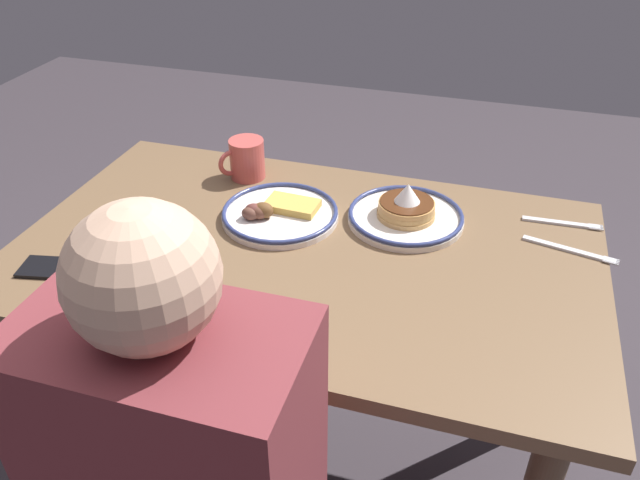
{
  "coord_description": "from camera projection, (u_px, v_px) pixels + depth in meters",
  "views": [
    {
      "loc": [
        -0.36,
        1.07,
        1.53
      ],
      "look_at": [
        -0.03,
        0.01,
        0.78
      ],
      "focal_mm": 35.25,
      "sensor_mm": 36.0,
      "label": 1
    }
  ],
  "objects": [
    {
      "name": "plate_center_pancakes",
      "position": [
        278.0,
        213.0,
        1.46
      ],
      "size": [
        0.27,
        0.27,
        0.05
      ],
      "color": "silver",
      "rests_on": "dining_table"
    },
    {
      "name": "plate_near_main",
      "position": [
        406.0,
        213.0,
        1.45
      ],
      "size": [
        0.27,
        0.27,
        0.1
      ],
      "color": "silver",
      "rests_on": "dining_table"
    },
    {
      "name": "ground_plane",
      "position": [
        309.0,
        466.0,
        1.78
      ],
      "size": [
        6.0,
        6.0,
        0.0
      ],
      "primitive_type": "plane",
      "color": "#3A3339"
    },
    {
      "name": "coffee_mug",
      "position": [
        246.0,
        159.0,
        1.61
      ],
      "size": [
        0.1,
        0.11,
        0.1
      ],
      "color": "#BF4C47",
      "rests_on": "dining_table"
    },
    {
      "name": "dining_table",
      "position": [
        306.0,
        290.0,
        1.43
      ],
      "size": [
        1.26,
        0.77,
        0.75
      ],
      "color": "brown",
      "rests_on": "ground_plane"
    },
    {
      "name": "fork_near",
      "position": [
        570.0,
        250.0,
        1.35
      ],
      "size": [
        0.2,
        0.06,
        0.01
      ],
      "color": "silver",
      "rests_on": "dining_table"
    },
    {
      "name": "cell_phone",
      "position": [
        55.0,
        268.0,
        1.3
      ],
      "size": [
        0.16,
        0.1,
        0.01
      ],
      "primitive_type": "cube",
      "rotation": [
        0.0,
        0.0,
        0.2
      ],
      "color": "black",
      "rests_on": "dining_table"
    },
    {
      "name": "fork_far",
      "position": [
        563.0,
        223.0,
        1.44
      ],
      "size": [
        0.18,
        0.02,
        0.01
      ],
      "color": "silver",
      "rests_on": "dining_table"
    }
  ]
}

